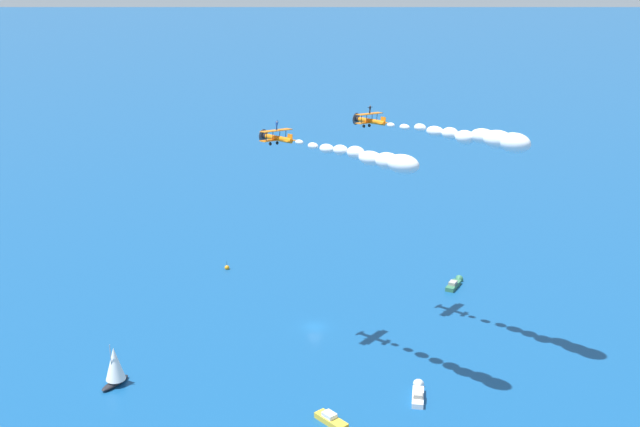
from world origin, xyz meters
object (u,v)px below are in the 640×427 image
at_px(motorboat_near_centre, 455,284).
at_px(wingwalker_lead, 277,125).
at_px(marker_buoy, 227,268).
at_px(motorboat_offshore, 336,423).
at_px(sailboat_trailing, 115,366).
at_px(biplane_wingman, 369,120).
at_px(motorboat_far_stbd, 418,394).
at_px(biplane_lead, 276,137).
at_px(wingwalker_wingman, 370,109).

distance_m(motorboat_near_centre, wingwalker_lead, 62.69).
bearing_deg(marker_buoy, motorboat_offshore, -130.40).
bearing_deg(sailboat_trailing, biplane_wingman, -29.78).
bearing_deg(marker_buoy, motorboat_far_stbd, -116.64).
relative_size(biplane_lead, wingwalker_lead, 4.19).
xyz_separation_m(wingwalker_lead, biplane_wingman, (18.82, -8.70, -1.73)).
bearing_deg(marker_buoy, motorboat_near_centre, -71.61).
relative_size(biplane_wingman, wingwalker_wingman, 4.85).
distance_m(motorboat_far_stbd, biplane_lead, 49.91).
relative_size(motorboat_near_centre, biplane_lead, 0.97).
height_order(motorboat_near_centre, wingwalker_wingman, wingwalker_wingman).
bearing_deg(biplane_lead, wingwalker_wingman, -24.47).
distance_m(sailboat_trailing, biplane_lead, 48.04).
height_order(biplane_wingman, wingwalker_wingman, wingwalker_wingman).
height_order(motorboat_far_stbd, biplane_wingman, biplane_wingman).
bearing_deg(marker_buoy, biplane_wingman, -100.15).
bearing_deg(sailboat_trailing, wingwalker_lead, -33.06).
distance_m(motorboat_near_centre, biplane_wingman, 47.78).
relative_size(wingwalker_lead, wingwalker_wingman, 1.16).
relative_size(motorboat_offshore, sailboat_trailing, 0.97).
xyz_separation_m(motorboat_near_centre, wingwalker_lead, (-42.50, 19.24, 41.87)).
xyz_separation_m(motorboat_offshore, wingwalker_lead, (19.03, 22.01, 41.84)).
distance_m(motorboat_offshore, sailboat_trailing, 39.85).
distance_m(motorboat_near_centre, marker_buoy, 52.69).
relative_size(marker_buoy, wingwalker_wingman, 1.37).
bearing_deg(biplane_lead, sailboat_trailing, 146.77).
bearing_deg(motorboat_far_stbd, wingwalker_lead, 81.33).
bearing_deg(motorboat_far_stbd, motorboat_near_centre, 12.81).
distance_m(motorboat_near_centre, motorboat_offshore, 61.60).
relative_size(motorboat_near_centre, wingwalker_wingman, 4.69).
distance_m(motorboat_near_centre, motorboat_far_stbd, 48.27).
xyz_separation_m(motorboat_far_stbd, wingwalker_lead, (4.57, 29.95, 41.85)).
relative_size(motorboat_near_centre, motorboat_offshore, 0.93).
bearing_deg(motorboat_offshore, motorboat_near_centre, 2.58).
bearing_deg(motorboat_offshore, biplane_wingman, 19.37).
relative_size(motorboat_offshore, biplane_wingman, 1.04).
bearing_deg(marker_buoy, wingwalker_lead, -130.08).
bearing_deg(motorboat_far_stbd, biplane_lead, 81.71).
bearing_deg(wingwalker_wingman, wingwalker_lead, 155.36).
xyz_separation_m(marker_buoy, wingwalker_lead, (-25.88, -30.76, 42.04)).
height_order(motorboat_near_centre, marker_buoy, marker_buoy).
distance_m(wingwalker_lead, wingwalker_wingman, 20.93).
relative_size(sailboat_trailing, wingwalker_lead, 4.47).
bearing_deg(sailboat_trailing, motorboat_far_stbd, -65.28).
distance_m(motorboat_offshore, biplane_wingman, 56.73).
bearing_deg(motorboat_offshore, motorboat_far_stbd, -28.74).
height_order(marker_buoy, wingwalker_lead, wingwalker_lead).
height_order(motorboat_far_stbd, biplane_lead, biplane_lead).
height_order(motorboat_offshore, biplane_wingman, biplane_wingman).
distance_m(marker_buoy, wingwalker_wingman, 58.38).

